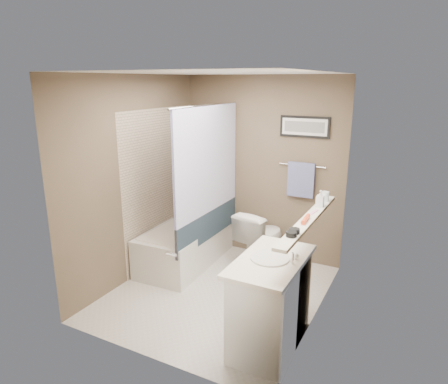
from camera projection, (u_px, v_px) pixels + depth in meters
The scene contains 33 objects.
ground at pixel (218, 292), 4.55m from camera, with size 2.50×2.50×0.00m, color beige.
ceiling at pixel (217, 75), 3.90m from camera, with size 2.20×2.50×0.04m, color white.
wall_back at pixel (262, 169), 5.27m from camera, with size 2.20×0.04×2.40m, color brown.
wall_front at pixel (144, 228), 3.17m from camera, with size 2.20×0.04×2.40m, color brown.
wall_left at pixel (137, 180), 4.70m from camera, with size 0.04×2.50×2.40m, color brown.
wall_right at pixel (319, 205), 3.74m from camera, with size 0.04×2.50×2.40m, color brown.
tile_surround at pixel (162, 186), 5.19m from camera, with size 0.02×1.55×2.00m, color #C6B096.
curtain_rod at pixel (207, 105), 4.59m from camera, with size 0.02×0.02×1.55m, color silver.
curtain_upper at pixel (208, 161), 4.77m from camera, with size 0.03×1.45×1.28m, color white.
curtain_lower at pixel (209, 225), 4.99m from camera, with size 0.03×1.45×0.36m, color #233441.
mirror at pixel (318, 164), 3.49m from camera, with size 0.02×1.60×1.00m, color silver.
shelf at pixel (309, 219), 3.66m from camera, with size 0.12×1.60×0.03m, color silver.
towel_bar at pixel (302, 166), 4.99m from camera, with size 0.02×0.02×0.60m, color silver.
towel at pixel (301, 180), 5.02m from camera, with size 0.34×0.05×0.44m, color #8E96CF.
art_frame at pixel (305, 127), 4.87m from camera, with size 0.62×0.03×0.26m, color black.
art_mat at pixel (304, 127), 4.86m from camera, with size 0.56×0.00×0.20m, color white.
art_image at pixel (304, 127), 4.86m from camera, with size 0.50×0.00×0.13m, color #595959.
door at pixel (203, 265), 2.97m from camera, with size 0.80×0.02×2.00m, color silver.
door_handle at pixel (171, 254), 3.16m from camera, with size 0.02×0.02×0.10m, color silver.
bathtub at pixel (187, 244), 5.26m from camera, with size 0.70×1.50×0.50m, color silver.
tub_rim at pixel (186, 226), 5.19m from camera, with size 0.56×1.36×0.02m, color white.
toilet at pixel (261, 238), 5.13m from camera, with size 0.42×0.74×0.75m, color white.
vanity at pixel (270, 304), 3.56m from camera, with size 0.50×0.90×0.80m, color white.
countertop at pixel (271, 261), 3.45m from camera, with size 0.54×0.96×0.04m, color silver.
sink_basin at pixel (270, 258), 3.45m from camera, with size 0.34×0.34×0.01m, color silver.
faucet_spout at pixel (292, 258), 3.35m from camera, with size 0.02×0.02×0.10m, color silver.
faucet_knob at pixel (296, 256), 3.44m from camera, with size 0.05×0.05×0.05m, color white.
candle_bowl_near at pixel (291, 234), 3.21m from camera, with size 0.09×0.09×0.04m, color black.
candle_bowl_far at pixel (294, 231), 3.28m from camera, with size 0.09×0.09×0.04m, color black.
hair_brush_front at pixel (306, 219), 3.55m from camera, with size 0.04×0.04×0.22m, color #E1451F.
pink_comb at pixel (314, 212), 3.80m from camera, with size 0.03×0.16×0.01m, color pink.
glass_jar at pixel (325, 196), 4.15m from camera, with size 0.08×0.08×0.10m, color white.
soap_bottle at pixel (320, 198), 3.96m from camera, with size 0.07×0.08×0.16m, color #999999.
Camera 1 is at (1.94, -3.58, 2.33)m, focal length 32.00 mm.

